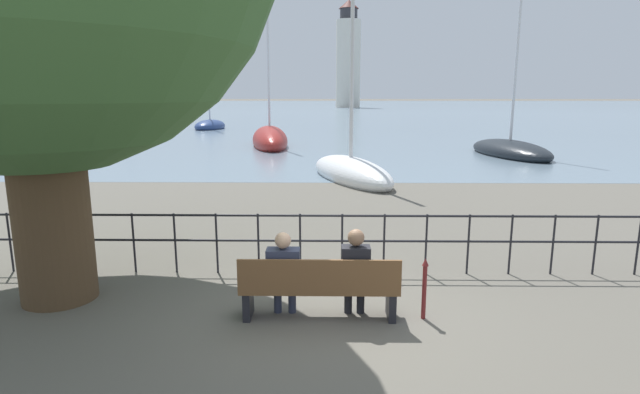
% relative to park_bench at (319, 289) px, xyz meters
% --- Properties ---
extents(ground_plane, '(1000.00, 1000.00, 0.00)m').
position_rel_park_bench_xyz_m(ground_plane, '(0.00, 0.07, -0.45)').
color(ground_plane, '#605B51').
extents(harbor_water, '(600.00, 300.00, 0.01)m').
position_rel_park_bench_xyz_m(harbor_water, '(0.00, 160.95, -0.44)').
color(harbor_water, slate).
rests_on(harbor_water, ground_plane).
extents(park_bench, '(2.17, 0.45, 0.90)m').
position_rel_park_bench_xyz_m(park_bench, '(0.00, 0.00, 0.00)').
color(park_bench, brown).
rests_on(park_bench, ground_plane).
extents(seated_person_left, '(0.45, 0.35, 1.22)m').
position_rel_park_bench_xyz_m(seated_person_left, '(-0.49, 0.08, 0.23)').
color(seated_person_left, '#2D3347').
rests_on(seated_person_left, ground_plane).
extents(seated_person_right, '(0.39, 0.35, 1.27)m').
position_rel_park_bench_xyz_m(seated_person_right, '(0.49, 0.08, 0.25)').
color(seated_person_right, black).
rests_on(seated_person_right, ground_plane).
extents(promenade_railing, '(12.23, 0.04, 1.05)m').
position_rel_park_bench_xyz_m(promenade_railing, '(-0.00, 1.82, 0.25)').
color(promenade_railing, black).
rests_on(promenade_railing, ground_plane).
extents(closed_umbrella, '(0.09, 0.09, 0.87)m').
position_rel_park_bench_xyz_m(closed_umbrella, '(1.43, 0.05, 0.04)').
color(closed_umbrella, maroon).
rests_on(closed_umbrella, ground_plane).
extents(sailboat_0, '(2.88, 5.22, 11.61)m').
position_rel_park_bench_xyz_m(sailboat_0, '(-10.78, 39.98, -0.12)').
color(sailboat_0, navy).
rests_on(sailboat_0, ground_plane).
extents(sailboat_1, '(3.42, 7.09, 9.86)m').
position_rel_park_bench_xyz_m(sailboat_1, '(9.47, 19.34, -0.17)').
color(sailboat_1, black).
rests_on(sailboat_1, ground_plane).
extents(sailboat_3, '(3.37, 8.61, 10.60)m').
position_rel_park_bench_xyz_m(sailboat_3, '(-3.45, 24.26, -0.07)').
color(sailboat_3, maroon).
rests_on(sailboat_3, ground_plane).
extents(sailboat_4, '(3.69, 6.12, 8.42)m').
position_rel_park_bench_xyz_m(sailboat_4, '(0.95, 11.66, -0.16)').
color(sailboat_4, white).
rests_on(sailboat_4, ground_plane).
extents(sailboat_5, '(4.19, 8.86, 9.96)m').
position_rel_park_bench_xyz_m(sailboat_5, '(-20.89, 46.51, -0.08)').
color(sailboat_5, navy).
rests_on(sailboat_5, ground_plane).
extents(harbor_lighthouse, '(6.35, 6.35, 26.91)m').
position_rel_park_bench_xyz_m(harbor_lighthouse, '(5.40, 127.34, 12.07)').
color(harbor_lighthouse, silver).
rests_on(harbor_lighthouse, ground_plane).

